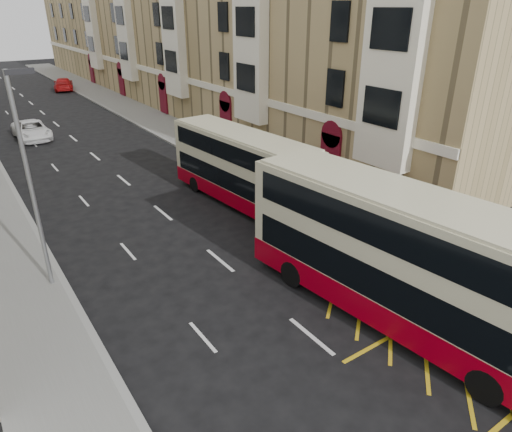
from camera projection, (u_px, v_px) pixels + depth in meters
ground at (409, 418)px, 12.14m from camera, size 200.00×200.00×0.00m
pavement_right at (183, 134)px, 38.67m from camera, size 4.00×120.00×0.15m
kerb_right at (161, 137)px, 37.64m from camera, size 0.25×120.00×0.15m
road_markings at (44, 114)px, 45.83m from camera, size 10.00×110.00×0.01m
terrace_right at (173, 29)px, 50.57m from camera, size 10.75×79.00×15.25m
guard_railing at (398, 243)px, 19.28m from camera, size 0.06×6.56×1.01m
street_lamp_near at (30, 174)px, 15.92m from camera, size 0.93×0.18×8.00m
double_decker_front at (401, 259)px, 14.98m from camera, size 3.90×11.99×4.70m
double_decker_rear at (242, 169)px, 24.33m from camera, size 3.09×10.20×4.01m
pedestrian_far at (407, 243)px, 19.00m from camera, size 0.98×0.42×1.65m
white_van at (32, 130)px, 37.13m from camera, size 2.47×5.25×1.45m
car_red at (63, 84)px, 58.37m from camera, size 3.42×5.73×1.55m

